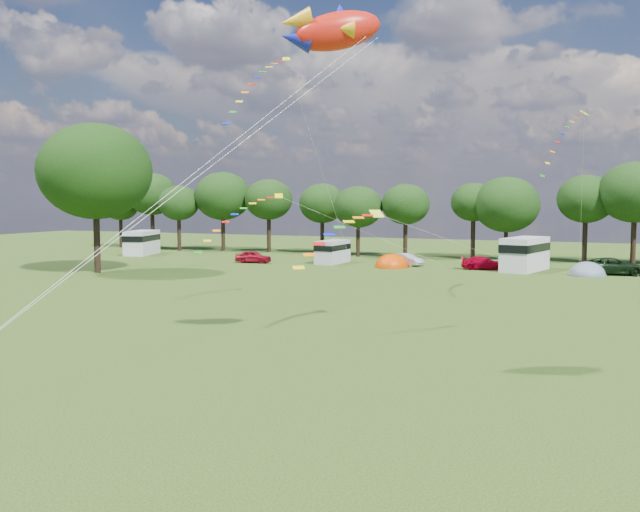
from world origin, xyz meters
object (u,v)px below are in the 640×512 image
at_px(car_d, 614,266).
at_px(tent_greyblue, 587,275).
at_px(car_a, 253,257).
at_px(car_b, 406,260).
at_px(campervan_b, 333,251).
at_px(campervan_a, 142,242).
at_px(tent_orange, 391,267).
at_px(fish_kite, 330,31).
at_px(car_c, 484,263).
at_px(big_tree, 95,171).
at_px(campervan_c, 525,253).

relative_size(car_d, tent_greyblue, 1.56).
height_order(car_a, car_b, car_a).
bearing_deg(campervan_b, campervan_a, 89.62).
relative_size(car_a, campervan_b, 0.78).
bearing_deg(campervan_b, car_d, -88.69).
bearing_deg(tent_orange, fish_kite, -76.43).
distance_m(car_c, campervan_b, 15.44).
distance_m(big_tree, campervan_a, 21.39).
height_order(campervan_a, tent_greyblue, campervan_a).
distance_m(big_tree, campervan_c, 39.44).
height_order(big_tree, car_a, big_tree).
distance_m(campervan_a, fish_kite, 60.15).
distance_m(campervan_a, campervan_c, 43.71).
height_order(car_d, tent_orange, car_d).
xyz_separation_m(campervan_c, fish_kite, (-2.73, -41.03, 11.57)).
bearing_deg(car_c, car_a, 84.42).
bearing_deg(campervan_a, fish_kite, -151.28).
bearing_deg(car_a, big_tree, 142.30).
bearing_deg(campervan_a, car_a, -119.01).
relative_size(big_tree, car_c, 3.28).
relative_size(car_a, car_c, 0.93).
distance_m(campervan_a, campervan_b, 24.68).
height_order(car_a, fish_kite, fish_kite).
xyz_separation_m(car_d, campervan_c, (-7.57, 0.56, 0.90)).
xyz_separation_m(car_a, tent_greyblue, (32.18, 0.62, -0.61)).
distance_m(car_b, tent_greyblue, 17.08).
bearing_deg(campervan_b, car_c, -89.23).
distance_m(tent_greyblue, fish_kite, 41.91).
bearing_deg(campervan_c, fish_kite, -170.92).
bearing_deg(campervan_a, campervan_b, -108.34).
bearing_deg(tent_orange, car_b, 69.15).
xyz_separation_m(campervan_c, tent_greyblue, (5.48, -2.11, -1.62)).
bearing_deg(big_tree, car_c, 27.29).
relative_size(campervan_c, tent_greyblue, 1.90).
bearing_deg(campervan_b, car_b, -83.85).
bearing_deg(fish_kite, car_b, 72.34).
bearing_deg(tent_greyblue, car_d, 36.68).
bearing_deg(campervan_b, tent_greyblue, -92.43).
bearing_deg(fish_kite, car_c, 61.86).
bearing_deg(campervan_a, campervan_c, -107.12).
xyz_separation_m(car_c, campervan_c, (3.63, 0.43, 1.04)).
relative_size(car_a, campervan_a, 0.61).
relative_size(car_b, campervan_a, 0.55).
bearing_deg(tent_greyblue, fish_kite, -101.91).
distance_m(car_b, fish_kite, 44.32).
relative_size(car_a, fish_kite, 0.91).
bearing_deg(car_b, fish_kite, -143.69).
bearing_deg(big_tree, car_b, 36.01).
relative_size(campervan_a, campervan_c, 0.93).
height_order(car_a, car_d, car_d).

